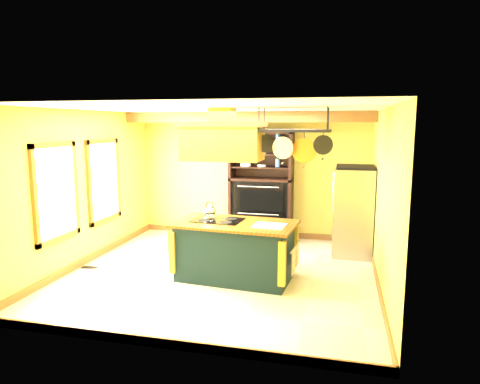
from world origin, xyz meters
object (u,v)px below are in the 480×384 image
at_px(pot_rack, 294,137).
at_px(hutch, 261,198).
at_px(range_hood, 223,139).
at_px(refrigerator, 353,213).
at_px(kitchen_island, 235,250).

relative_size(pot_rack, hutch, 0.49).
height_order(range_hood, hutch, range_hood).
bearing_deg(pot_rack, refrigerator, 61.86).
distance_m(kitchen_island, refrigerator, 2.58).
distance_m(range_hood, hutch, 2.77).
bearing_deg(pot_rack, range_hood, -179.84).
height_order(range_hood, pot_rack, same).
distance_m(pot_rack, hutch, 2.94).
xyz_separation_m(range_hood, hutch, (0.17, 2.43, -1.33)).
height_order(pot_rack, hutch, pot_rack).
distance_m(range_hood, pot_rack, 1.10).
xyz_separation_m(range_hood, refrigerator, (2.05, 1.76, -1.43)).
bearing_deg(hutch, refrigerator, -19.47).
distance_m(kitchen_island, range_hood, 1.77).
xyz_separation_m(pot_rack, refrigerator, (0.94, 1.76, -1.47)).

